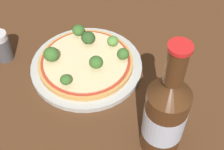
% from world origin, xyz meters
% --- Properties ---
extents(ground_plane, '(3.00, 3.00, 0.00)m').
position_xyz_m(ground_plane, '(0.00, 0.00, 0.00)').
color(ground_plane, '#4C2D19').
extents(plate, '(0.25, 0.25, 0.01)m').
position_xyz_m(plate, '(0.01, -0.02, 0.01)').
color(plate, '#B2B7B2').
rests_on(plate, ground_plane).
extents(pizza, '(0.21, 0.21, 0.01)m').
position_xyz_m(pizza, '(0.01, -0.02, 0.02)').
color(pizza, tan).
rests_on(pizza, plate).
extents(broccoli_floret_0, '(0.03, 0.03, 0.03)m').
position_xyz_m(broccoli_floret_0, '(-0.04, -0.08, 0.04)').
color(broccoli_floret_0, '#7A9E5B').
rests_on(broccoli_floret_0, pizza).
extents(broccoli_floret_1, '(0.02, 0.02, 0.03)m').
position_xyz_m(broccoli_floret_1, '(0.04, -0.09, 0.04)').
color(broccoli_floret_1, '#7A9E5B').
rests_on(broccoli_floret_1, pizza).
extents(broccoli_floret_2, '(0.03, 0.03, 0.03)m').
position_xyz_m(broccoli_floret_2, '(0.06, 0.05, 0.04)').
color(broccoli_floret_2, '#7A9E5B').
rests_on(broccoli_floret_2, pizza).
extents(broccoli_floret_3, '(0.03, 0.03, 0.03)m').
position_xyz_m(broccoli_floret_3, '(-0.03, 0.02, 0.04)').
color(broccoli_floret_3, '#7A9E5B').
rests_on(broccoli_floret_3, pizza).
extents(broccoli_floret_4, '(0.03, 0.03, 0.03)m').
position_xyz_m(broccoli_floret_4, '(0.04, -0.02, 0.04)').
color(broccoli_floret_4, '#7A9E5B').
rests_on(broccoli_floret_4, pizza).
extents(broccoli_floret_5, '(0.03, 0.03, 0.03)m').
position_xyz_m(broccoli_floret_5, '(0.01, 0.05, 0.04)').
color(broccoli_floret_5, '#7A9E5B').
rests_on(broccoli_floret_5, pizza).
extents(broccoli_floret_6, '(0.03, 0.03, 0.03)m').
position_xyz_m(broccoli_floret_6, '(-0.07, 0.01, 0.04)').
color(broccoli_floret_6, '#7A9E5B').
rests_on(broccoli_floret_6, pizza).
extents(beer_bottle, '(0.07, 0.07, 0.25)m').
position_xyz_m(beer_bottle, '(0.25, -0.02, 0.09)').
color(beer_bottle, '#472814').
rests_on(beer_bottle, ground_plane).
extents(pepper_shaker, '(0.04, 0.04, 0.07)m').
position_xyz_m(pepper_shaker, '(-0.13, -0.15, 0.04)').
color(pepper_shaker, '#4C4C51').
rests_on(pepper_shaker, ground_plane).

